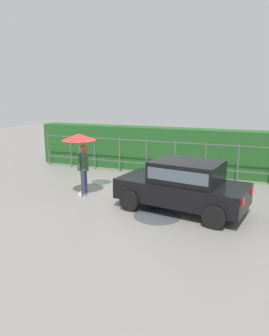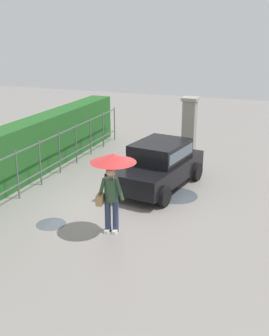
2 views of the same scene
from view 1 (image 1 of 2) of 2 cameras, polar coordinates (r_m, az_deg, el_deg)
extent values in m
plane|color=gray|center=(10.66, 1.35, -5.18)|extent=(40.00, 40.00, 0.00)
cube|color=black|center=(9.47, 8.28, -4.03)|extent=(3.92, 2.22, 0.60)
cube|color=black|center=(9.25, 9.26, -0.61)|extent=(2.11, 1.73, 0.60)
cube|color=#4C5B66|center=(9.25, 9.27, -0.49)|extent=(1.96, 1.73, 0.33)
cylinder|color=black|center=(9.37, -0.88, -5.86)|extent=(0.62, 0.28, 0.60)
cylinder|color=black|center=(10.77, 3.80, -3.33)|extent=(0.62, 0.28, 0.60)
cylinder|color=black|center=(8.42, 13.94, -8.53)|extent=(0.62, 0.28, 0.60)
cylinder|color=black|center=(9.96, 16.79, -5.29)|extent=(0.62, 0.28, 0.60)
cube|color=red|center=(8.41, 18.68, -5.76)|extent=(0.09, 0.21, 0.16)
cube|color=red|center=(9.44, 20.12, -3.81)|extent=(0.09, 0.21, 0.16)
cylinder|color=#2D3856|center=(10.76, -9.10, -2.76)|extent=(0.15, 0.15, 0.86)
cylinder|color=#2D3856|center=(10.95, -8.79, -2.48)|extent=(0.15, 0.15, 0.86)
cube|color=white|center=(10.89, -9.33, -4.72)|extent=(0.26, 0.10, 0.08)
cube|color=white|center=(11.08, -9.02, -4.41)|extent=(0.26, 0.10, 0.08)
cylinder|color=#2D4C33|center=(10.68, -9.08, 1.10)|extent=(0.34, 0.34, 0.58)
sphere|color=#DBAD89|center=(10.60, -9.17, 3.37)|extent=(0.22, 0.22, 0.22)
sphere|color=olive|center=(10.59, -9.01, 3.47)|extent=(0.25, 0.25, 0.25)
cylinder|color=#2D4C33|center=(10.50, -9.85, 1.01)|extent=(0.14, 0.24, 0.56)
cylinder|color=#2D4C33|center=(10.91, -9.15, 1.50)|extent=(0.14, 0.24, 0.56)
cylinder|color=#B2B2B7|center=(10.57, -9.79, 2.85)|extent=(0.02, 0.02, 0.77)
cone|color=red|center=(10.50, -9.90, 5.48)|extent=(1.12, 1.12, 0.21)
cube|color=tan|center=(11.01, -9.24, 0.17)|extent=(0.37, 0.23, 0.24)
cylinder|color=#59605B|center=(15.75, -15.06, 3.22)|extent=(0.05, 0.05, 1.50)
cylinder|color=#59605B|center=(15.06, -11.28, 2.98)|extent=(0.05, 0.05, 1.50)
cylinder|color=#59605B|center=(14.45, -7.15, 2.70)|extent=(0.05, 0.05, 1.50)
cylinder|color=#59605B|center=(13.91, -2.68, 2.38)|extent=(0.05, 0.05, 1.50)
cylinder|color=#59605B|center=(13.47, 2.11, 2.03)|extent=(0.05, 0.05, 1.50)
cylinder|color=#59605B|center=(13.13, 7.18, 1.64)|extent=(0.05, 0.05, 1.50)
cylinder|color=#59605B|center=(12.89, 12.48, 1.21)|extent=(0.05, 0.05, 1.50)
cylinder|color=#59605B|center=(12.77, 17.93, 0.77)|extent=(0.05, 0.05, 1.50)
cube|color=#59605B|center=(13.01, 7.27, 4.53)|extent=(12.29, 0.03, 0.04)
cube|color=#59605B|center=(13.19, 7.14, 0.36)|extent=(12.29, 0.03, 0.04)
cube|color=#235B23|center=(13.92, 8.09, 3.11)|extent=(13.29, 0.90, 1.90)
cylinder|color=#4C545B|center=(9.10, 4.06, -8.49)|extent=(1.33, 1.33, 0.00)
cylinder|color=#4C545B|center=(12.47, -5.90, -2.49)|extent=(0.79, 0.79, 0.00)
camera|label=2|loc=(15.03, -50.52, 14.58)|focal=44.58mm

